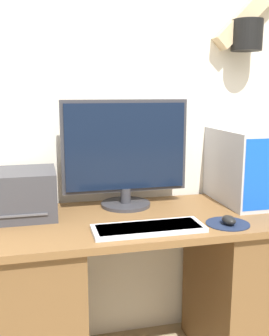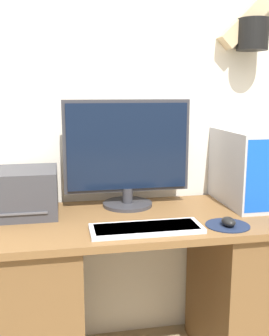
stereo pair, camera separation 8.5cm
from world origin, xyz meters
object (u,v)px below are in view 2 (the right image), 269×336
computer_tower (242,167)px  keyboard (146,228)px  monitor (127,152)px  printer (25,192)px  mouse (228,222)px

computer_tower → keyboard: bearing=-150.9°
monitor → printer: size_ratio=2.09×
mouse → computer_tower: size_ratio=0.17×
keyboard → mouse: mouse is taller
keyboard → computer_tower: bearing=29.1°
monitor → printer: bearing=-174.1°
keyboard → computer_tower: (0.55, 0.31, 0.17)m
computer_tower → printer: computer_tower is taller
mouse → printer: printer is taller
mouse → printer: 0.90m
monitor → mouse: monitor is taller
monitor → mouse: (0.36, -0.38, -0.24)m
monitor → mouse: 0.57m
keyboard → printer: (-0.49, 0.31, 0.09)m
monitor → keyboard: monitor is taller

